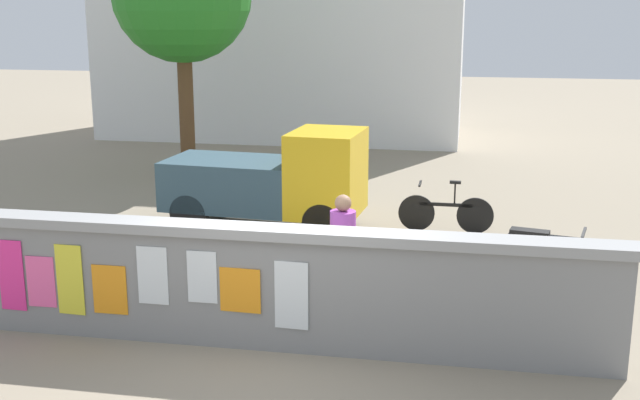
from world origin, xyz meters
TOP-DOWN VIEW (x-y plane):
  - ground at (0.00, 8.00)m, footprint 60.00×60.00m
  - poster_wall at (-0.01, -0.00)m, footprint 7.98×0.42m
  - auto_rickshaw_truck at (-1.37, 5.10)m, footprint 3.71×1.80m
  - motorcycle at (3.17, 2.88)m, footprint 1.88×0.65m
  - bicycle_near at (1.73, 5.41)m, footprint 1.71×0.44m
  - person_walking at (0.50, 1.25)m, footprint 0.48×0.48m

SIDE VIEW (x-z plane):
  - ground at x=0.00m, z-range 0.00..0.00m
  - bicycle_near at x=1.73m, z-range -0.11..0.84m
  - motorcycle at x=3.17m, z-range 0.03..0.90m
  - poster_wall at x=-0.01m, z-range 0.02..1.52m
  - auto_rickshaw_truck at x=-1.37m, z-range -0.02..1.83m
  - person_walking at x=0.50m, z-range 0.18..1.80m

